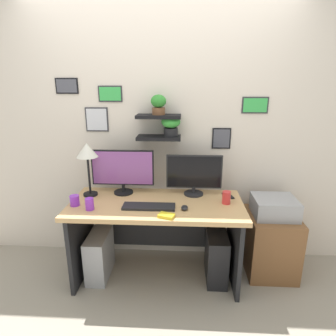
# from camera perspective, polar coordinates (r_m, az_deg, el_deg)

# --- Properties ---
(ground_plane) EXTENTS (8.00, 8.00, 0.00)m
(ground_plane) POSITION_cam_1_polar(r_m,az_deg,el_deg) (2.88, -2.18, -20.78)
(ground_plane) COLOR gray
(back_wall_assembly) EXTENTS (4.40, 0.24, 2.70)m
(back_wall_assembly) POSITION_cam_1_polar(r_m,az_deg,el_deg) (2.75, -1.66, 8.38)
(back_wall_assembly) COLOR beige
(back_wall_assembly) RESTS_ON ground
(desk) EXTENTS (1.51, 0.68, 0.75)m
(desk) POSITION_cam_1_polar(r_m,az_deg,el_deg) (2.63, -2.21, -10.79)
(desk) COLOR tan
(desk) RESTS_ON ground
(monitor_left) EXTENTS (0.58, 0.18, 0.42)m
(monitor_left) POSITION_cam_1_polar(r_m,az_deg,el_deg) (2.67, -9.11, -0.42)
(monitor_left) COLOR black
(monitor_left) RESTS_ON desk
(monitor_right) EXTENTS (0.51, 0.18, 0.38)m
(monitor_right) POSITION_cam_1_polar(r_m,az_deg,el_deg) (2.62, 5.28, -1.25)
(monitor_right) COLOR black
(monitor_right) RESTS_ON desk
(keyboard) EXTENTS (0.44, 0.14, 0.02)m
(keyboard) POSITION_cam_1_polar(r_m,az_deg,el_deg) (2.40, -3.87, -7.75)
(keyboard) COLOR black
(keyboard) RESTS_ON desk
(computer_mouse) EXTENTS (0.06, 0.09, 0.03)m
(computer_mouse) POSITION_cam_1_polar(r_m,az_deg,el_deg) (2.36, 3.36, -7.99)
(computer_mouse) COLOR black
(computer_mouse) RESTS_ON desk
(desk_lamp) EXTENTS (0.19, 0.19, 0.49)m
(desk_lamp) POSITION_cam_1_polar(r_m,az_deg,el_deg) (2.63, -15.97, 2.74)
(desk_lamp) COLOR black
(desk_lamp) RESTS_ON desk
(cell_phone) EXTENTS (0.10, 0.15, 0.01)m
(cell_phone) POSITION_cam_1_polar(r_m,az_deg,el_deg) (2.68, 11.99, -5.50)
(cell_phone) COLOR black
(cell_phone) RESTS_ON desk
(coffee_mug) EXTENTS (0.08, 0.08, 0.09)m
(coffee_mug) POSITION_cam_1_polar(r_m,az_deg,el_deg) (2.55, -18.29, -6.24)
(coffee_mug) COLOR purple
(coffee_mug) RESTS_ON desk
(pen_cup) EXTENTS (0.07, 0.07, 0.10)m
(pen_cup) POSITION_cam_1_polar(r_m,az_deg,el_deg) (2.43, -15.52, -7.00)
(pen_cup) COLOR purple
(pen_cup) RESTS_ON desk
(scissors_tray) EXTENTS (0.14, 0.11, 0.02)m
(scissors_tray) POSITION_cam_1_polar(r_m,az_deg,el_deg) (2.23, -0.33, -9.58)
(scissors_tray) COLOR yellow
(scissors_tray) RESTS_ON desk
(water_cup) EXTENTS (0.07, 0.07, 0.11)m
(water_cup) POSITION_cam_1_polar(r_m,az_deg,el_deg) (2.50, 11.68, -5.85)
(water_cup) COLOR red
(water_cup) RESTS_ON desk
(drawer_cabinet) EXTENTS (0.44, 0.50, 0.58)m
(drawer_cabinet) POSITION_cam_1_polar(r_m,az_deg,el_deg) (2.95, 19.87, -14.04)
(drawer_cabinet) COLOR brown
(drawer_cabinet) RESTS_ON ground
(printer) EXTENTS (0.38, 0.34, 0.17)m
(printer) POSITION_cam_1_polar(r_m,az_deg,el_deg) (2.78, 20.64, -7.34)
(printer) COLOR #9E9EA3
(printer) RESTS_ON drawer_cabinet
(computer_tower_left) EXTENTS (0.18, 0.40, 0.42)m
(computer_tower_left) POSITION_cam_1_polar(r_m,az_deg,el_deg) (2.84, -13.62, -16.66)
(computer_tower_left) COLOR #99999E
(computer_tower_left) RESTS_ON ground
(computer_tower_right) EXTENTS (0.18, 0.40, 0.46)m
(computer_tower_right) POSITION_cam_1_polar(r_m,az_deg,el_deg) (2.76, 9.67, -17.04)
(computer_tower_right) COLOR black
(computer_tower_right) RESTS_ON ground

